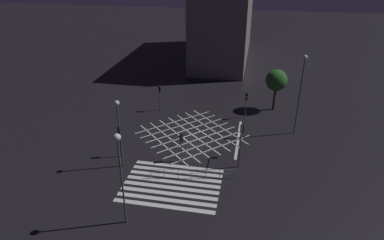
{
  "coord_description": "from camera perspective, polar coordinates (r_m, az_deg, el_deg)",
  "views": [
    {
      "loc": [
        6.98,
        -36.12,
        20.29
      ],
      "look_at": [
        0.0,
        0.0,
        1.98
      ],
      "focal_mm": 32.0,
      "sensor_mm": 36.0,
      "label": 1
    }
  ],
  "objects": [
    {
      "name": "ground_plane",
      "position": [
        42.01,
        0.0,
        -2.42
      ],
      "size": [
        200.0,
        200.0,
        0.0
      ],
      "primitive_type": "plane",
      "color": "black"
    },
    {
      "name": "road_markings",
      "position": [
        36.85,
        -1.43,
        -6.96
      ],
      "size": [
        13.99,
        20.62,
        0.01
      ],
      "color": "silver",
      "rests_on": "ground_plane"
    },
    {
      "name": "office_building",
      "position": [
        71.98,
        5.49,
        17.4
      ],
      "size": [
        10.06,
        28.6,
        18.18
      ],
      "rotation": [
        0.0,
        0.0,
        -1.57
      ],
      "color": "slate",
      "rests_on": "ground_plane"
    },
    {
      "name": "traffic_light_median_south",
      "position": [
        35.83,
        -1.8,
        -3.57
      ],
      "size": [
        0.36,
        0.39,
        3.3
      ],
      "rotation": [
        0.0,
        0.0,
        1.57
      ],
      "color": "#424244",
      "rests_on": "ground_plane"
    },
    {
      "name": "traffic_light_ne_cross",
      "position": [
        45.61,
        9.03,
        3.26
      ],
      "size": [
        0.36,
        0.39,
        3.6
      ],
      "rotation": [
        0.0,
        0.0,
        -1.57
      ],
      "color": "#424244",
      "rests_on": "ground_plane"
    },
    {
      "name": "traffic_light_sw_cross",
      "position": [
        37.3,
        -11.93,
        -2.42
      ],
      "size": [
        0.36,
        0.39,
        3.68
      ],
      "rotation": [
        0.0,
        0.0,
        1.57
      ],
      "color": "#424244",
      "rests_on": "ground_plane"
    },
    {
      "name": "traffic_light_se_cross",
      "position": [
        35.92,
        8.2,
        -2.74
      ],
      "size": [
        0.36,
        2.49,
        3.98
      ],
      "rotation": [
        0.0,
        0.0,
        1.57
      ],
      "color": "#424244",
      "rests_on": "ground_plane"
    },
    {
      "name": "traffic_light_nw_main",
      "position": [
        47.44,
        -5.4,
        4.58
      ],
      "size": [
        0.39,
        0.36,
        3.78
      ],
      "color": "#424244",
      "rests_on": "ground_plane"
    },
    {
      "name": "street_lamp_east",
      "position": [
        41.43,
        17.83,
        6.33
      ],
      "size": [
        0.53,
        0.53,
        9.87
      ],
      "color": "#424244",
      "rests_on": "ground_plane"
    },
    {
      "name": "street_lamp_west",
      "position": [
        26.4,
        -12.01,
        -6.3
      ],
      "size": [
        0.58,
        0.58,
        8.38
      ],
      "color": "#424244",
      "rests_on": "ground_plane"
    },
    {
      "name": "street_lamp_far",
      "position": [
        34.28,
        -12.12,
        -0.16
      ],
      "size": [
        0.5,
        0.5,
        7.44
      ],
      "color": "#424244",
      "rests_on": "ground_plane"
    },
    {
      "name": "street_tree_near",
      "position": [
        48.37,
        13.89,
        6.41
      ],
      "size": [
        2.95,
        2.95,
        5.85
      ],
      "color": "#38281C",
      "rests_on": "ground_plane"
    },
    {
      "name": "pedestrian_railing",
      "position": [
        34.04,
        0.0,
        -8.74
      ],
      "size": [
        8.11,
        1.61,
        1.05
      ],
      "rotation": [
        0.0,
        0.0,
        0.19
      ],
      "color": "gray",
      "rests_on": "ground_plane"
    }
  ]
}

